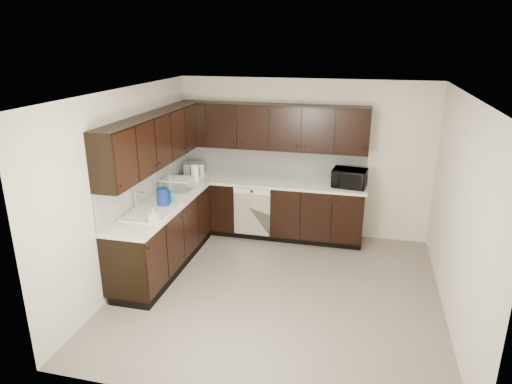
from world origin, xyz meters
TOP-DOWN VIEW (x-y plane):
  - floor at (0.00, 0.00)m, footprint 4.00×4.00m
  - ceiling at (0.00, 0.00)m, footprint 4.00×4.00m
  - wall_back at (0.00, 2.00)m, footprint 4.00×0.02m
  - wall_left at (-2.00, 0.00)m, footprint 0.02×4.00m
  - wall_right at (2.00, 0.00)m, footprint 0.02×4.00m
  - wall_front at (0.00, -2.00)m, footprint 4.00×0.02m
  - lower_cabinets at (-1.01, 1.11)m, footprint 3.00×2.80m
  - countertop at (-1.01, 1.11)m, footprint 3.03×2.83m
  - backsplash at (-1.22, 1.32)m, footprint 3.00×2.80m
  - upper_cabinets at (-1.10, 1.20)m, footprint 3.00×2.80m
  - dishwasher at (-0.70, 1.41)m, footprint 0.58×0.04m
  - sink at (-1.68, -0.01)m, footprint 0.54×0.82m
  - microwave at (0.75, 1.66)m, footprint 0.54×0.40m
  - soap_bottle_a at (-1.48, -0.37)m, footprint 0.10×0.10m
  - soap_bottle_b at (-1.83, 0.92)m, footprint 0.10×0.10m
  - toaster_oven at (-1.75, 1.71)m, footprint 0.38×0.32m
  - storage_bin at (-1.71, 0.93)m, footprint 0.45×0.36m
  - blue_pitcher at (-1.62, 0.23)m, footprint 0.20×0.20m
  - teal_tumbler at (-1.55, 0.31)m, footprint 0.10×0.10m
  - paper_towel_roll at (-1.60, 1.35)m, footprint 0.16×0.16m

SIDE VIEW (x-z plane):
  - floor at x=0.00m, z-range 0.00..0.00m
  - lower_cabinets at x=-1.01m, z-range -0.04..0.86m
  - dishwasher at x=-0.70m, z-range 0.16..0.94m
  - sink at x=-1.68m, z-range 0.67..1.09m
  - countertop at x=-1.01m, z-range 0.90..0.94m
  - storage_bin at x=-1.71m, z-range 0.94..1.11m
  - teal_tumbler at x=-1.55m, z-range 0.94..1.13m
  - soap_bottle_a at x=-1.48m, z-range 0.94..1.14m
  - toaster_oven at x=-1.75m, z-range 0.94..1.15m
  - soap_bottle_b at x=-1.83m, z-range 0.94..1.18m
  - blue_pitcher at x=-1.62m, z-range 0.94..1.19m
  - microwave at x=0.75m, z-range 0.94..1.22m
  - paper_towel_roll at x=-1.60m, z-range 0.94..1.22m
  - backsplash at x=-1.22m, z-range 0.94..1.42m
  - wall_back at x=0.00m, z-range 0.00..2.50m
  - wall_left at x=-2.00m, z-range 0.00..2.50m
  - wall_right at x=2.00m, z-range 0.00..2.50m
  - wall_front at x=0.00m, z-range 0.00..2.50m
  - upper_cabinets at x=-1.10m, z-range 1.42..2.12m
  - ceiling at x=0.00m, z-range 2.50..2.50m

